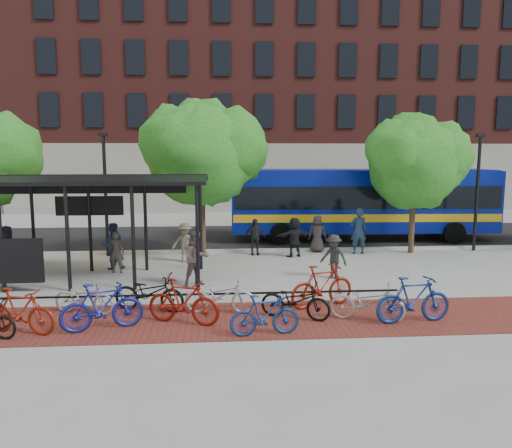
{
  "coord_description": "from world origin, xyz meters",
  "views": [
    {
      "loc": [
        -2.32,
        -17.45,
        4.28
      ],
      "look_at": [
        -0.9,
        1.42,
        1.6
      ],
      "focal_mm": 35.0,
      "sensor_mm": 36.0,
      "label": 1
    }
  ],
  "objects": [
    {
      "name": "ground",
      "position": [
        0.0,
        0.0,
        0.0
      ],
      "size": [
        160.0,
        160.0,
        0.0
      ],
      "primitive_type": "plane",
      "color": "#9E9E99",
      "rests_on": "ground"
    },
    {
      "name": "asphalt_street",
      "position": [
        0.0,
        8.0,
        0.01
      ],
      "size": [
        160.0,
        8.0,
        0.01
      ],
      "primitive_type": "cube",
      "color": "black",
      "rests_on": "ground"
    },
    {
      "name": "curb",
      "position": [
        0.0,
        4.0,
        0.06
      ],
      "size": [
        160.0,
        0.25,
        0.12
      ],
      "primitive_type": "cube",
      "color": "#B7B7B2",
      "rests_on": "ground"
    },
    {
      "name": "brick_strip",
      "position": [
        -2.0,
        -5.0,
        0.0
      ],
      "size": [
        24.0,
        3.0,
        0.01
      ],
      "primitive_type": "cube",
      "color": "maroon",
      "rests_on": "ground"
    },
    {
      "name": "bike_rack_rail",
      "position": [
        -3.3,
        -4.1,
        0.0
      ],
      "size": [
        12.0,
        0.05,
        0.95
      ],
      "primitive_type": "cube",
      "color": "black",
      "rests_on": "ground"
    },
    {
      "name": "building_brick",
      "position": [
        10.0,
        26.0,
        10.0
      ],
      "size": [
        55.0,
        14.0,
        20.0
      ],
      "primitive_type": "cube",
      "color": "#5C2420",
      "rests_on": "ground"
    },
    {
      "name": "building_tower",
      "position": [
        -16.0,
        40.0,
        15.0
      ],
      "size": [
        22.0,
        22.0,
        30.0
      ],
      "primitive_type": "cube",
      "color": "#7A664C",
      "rests_on": "ground"
    },
    {
      "name": "bus_shelter",
      "position": [
        -8.13,
        -0.48,
        3.0
      ],
      "size": [
        10.6,
        3.07,
        3.6
      ],
      "color": "black",
      "rests_on": "ground"
    },
    {
      "name": "tree_b",
      "position": [
        -2.9,
        3.35,
        4.46
      ],
      "size": [
        5.15,
        4.2,
        6.47
      ],
      "color": "#382619",
      "rests_on": "ground"
    },
    {
      "name": "tree_c",
      "position": [
        6.09,
        3.35,
        4.05
      ],
      "size": [
        4.66,
        3.8,
        5.92
      ],
      "color": "#382619",
      "rests_on": "ground"
    },
    {
      "name": "lamp_post_left",
      "position": [
        -7.0,
        3.6,
        2.75
      ],
      "size": [
        0.35,
        0.2,
        5.12
      ],
      "color": "black",
      "rests_on": "ground"
    },
    {
      "name": "lamp_post_right",
      "position": [
        9.0,
        3.6,
        2.75
      ],
      "size": [
        0.35,
        0.2,
        5.12
      ],
      "color": "black",
      "rests_on": "ground"
    },
    {
      "name": "bus",
      "position": [
        4.81,
        6.88,
        2.01
      ],
      "size": [
        13.06,
        3.51,
        3.5
      ],
      "rotation": [
        0.0,
        0.0,
        -0.04
      ],
      "color": "navy",
      "rests_on": "ground"
    },
    {
      "name": "bike_1",
      "position": [
        -7.07,
        -5.62,
        0.56
      ],
      "size": [
        1.94,
        1.05,
        1.12
      ],
      "primitive_type": "imported",
      "rotation": [
        0.0,
        0.0,
        1.27
      ],
      "color": "maroon",
      "rests_on": "ground"
    },
    {
      "name": "bike_2",
      "position": [
        -5.96,
        -4.16,
        0.46
      ],
      "size": [
        1.84,
        1.09,
        0.92
      ],
      "primitive_type": "imported",
      "rotation": [
        0.0,
        0.0,
        1.28
      ],
      "color": "#A8A8AB",
      "rests_on": "ground"
    },
    {
      "name": "bike_3",
      "position": [
        -5.18,
        -5.51,
        0.59
      ],
      "size": [
        2.06,
        1.13,
        1.19
      ],
      "primitive_type": "imported",
      "rotation": [
        0.0,
        0.0,
        1.88
      ],
      "color": "navy",
      "rests_on": "ground"
    },
    {
      "name": "bike_4",
      "position": [
        -4.23,
        -4.09,
        0.52
      ],
      "size": [
        2.11,
        1.22,
        1.05
      ],
      "primitive_type": "imported",
      "rotation": [
        0.0,
        0.0,
        1.29
      ],
      "color": "black",
      "rests_on": "ground"
    },
    {
      "name": "bike_5",
      "position": [
        -3.24,
        -5.2,
        0.58
      ],
      "size": [
        2.01,
        1.23,
        1.17
      ],
      "primitive_type": "imported",
      "rotation": [
        0.0,
        0.0,
        1.19
      ],
      "color": "maroon",
      "rests_on": "ground"
    },
    {
      "name": "bike_6",
      "position": [
        -2.31,
        -4.41,
        0.5
      ],
      "size": [
        1.97,
        0.92,
        1.0
      ],
      "primitive_type": "imported",
      "rotation": [
        0.0,
        0.0,
        1.43
      ],
      "color": "#BBBBBE",
      "rests_on": "ground"
    },
    {
      "name": "bike_7",
      "position": [
        -1.27,
        -6.17,
        0.5
      ],
      "size": [
        1.72,
        0.67,
        1.0
      ],
      "primitive_type": "imported",
      "rotation": [
        0.0,
        0.0,
        1.69
      ],
      "color": "navy",
      "rests_on": "ground"
    },
    {
      "name": "bike_8",
      "position": [
        -0.36,
        -5.02,
        0.49
      ],
      "size": [
        1.97,
        1.36,
        0.98
      ],
      "primitive_type": "imported",
      "rotation": [
        0.0,
        0.0,
        1.15
      ],
      "color": "black",
      "rests_on": "ground"
    },
    {
      "name": "bike_9",
      "position": [
        0.55,
        -4.05,
        0.61
      ],
      "size": [
        2.09,
        1.29,
        1.22
      ],
      "primitive_type": "imported",
      "rotation": [
        0.0,
        0.0,
        1.96
      ],
      "color": "maroon",
      "rests_on": "ground"
    },
    {
      "name": "bike_10",
      "position": [
        1.47,
        -5.3,
        0.5
      ],
      "size": [
        2.03,
        1.26,
        1.01
      ],
      "primitive_type": "imported",
      "rotation": [
        0.0,
        0.0,
        1.23
      ],
      "color": "#9E9DA0",
      "rests_on": "ground"
    },
    {
      "name": "bike_11",
      "position": [
        2.58,
        -5.55,
        0.61
      ],
      "size": [
        2.07,
        0.82,
        1.21
      ],
      "primitive_type": "imported",
      "rotation": [
        0.0,
        0.0,
        1.7
      ],
      "color": "navy",
      "rests_on": "ground"
    },
    {
      "name": "pedestrian_0",
      "position": [
        -9.75,
        0.33,
        0.89
      ],
      "size": [
        0.95,
        0.7,
        1.78
      ],
      "primitive_type": "imported",
      "rotation": [
        0.0,
        0.0,
        0.17
      ],
      "color": "black",
      "rests_on": "ground"
    },
    {
      "name": "pedestrian_1",
      "position": [
        -6.01,
        0.49,
        0.77
      ],
      "size": [
        0.62,
        0.47,
        1.53
      ],
      "primitive_type": "imported",
      "rotation": [
        0.0,
        0.0,
        2.94
      ],
      "color": "#423C35",
      "rests_on": "ground"
    },
    {
      "name": "pedestrian_2",
      "position": [
        -6.27,
        1.13,
        0.87
      ],
      "size": [
        1.0,
        0.88,
        1.74
      ],
      "primitive_type": "imported",
      "rotation": [
        0.0,
        0.0,
        3.45
      ],
      "color": "#212F4E",
      "rests_on": "ground"
    },
    {
      "name": "pedestrian_3",
      "position": [
        -3.68,
        2.1,
        0.79
      ],
      "size": [
        1.03,
        0.61,
        1.57
      ],
      "primitive_type": "imported",
      "rotation": [
        0.0,
        0.0,
        0.03
      ],
      "color": "brown",
      "rests_on": "ground"
    },
    {
      "name": "pedestrian_4",
      "position": [
        -0.82,
        3.37,
        0.78
      ],
      "size": [
        0.93,
        0.44,
        1.55
      ],
      "primitive_type": "imported",
      "rotation": [
        0.0,
        0.0,
        6.35
      ],
      "color": "black",
      "rests_on": "ground"
    },
    {
      "name": "pedestrian_5",
      "position": [
        0.81,
        2.85,
        0.83
      ],
      "size": [
        1.61,
        0.98,
        1.66
      ],
      "primitive_type": "imported",
      "rotation": [
        0.0,
        0.0,
        3.49
      ],
      "color": "black",
      "rests_on": "ground"
    },
    {
      "name": "pedestrian_6",
      "position": [
        1.98,
        3.8,
        0.81
      ],
      "size": [
        0.88,
        0.67,
        1.62
      ],
      "primitive_type": "imported",
      "rotation": [
        0.0,
        0.0,
        2.92
      ],
      "color": "#38302D",
      "rests_on": "ground"
    },
    {
      "name": "pedestrian_7",
      "position": [
        3.64,
        3.25,
        0.99
      ],
      "size": [
        0.75,
        0.52,
        1.98
      ],
      "primitive_type": "imported",
      "rotation": [
        0.0,
        0.0,
        3.21
      ],
      "color": "#1F3049",
      "rests_on": "ground"
    },
    {
      "name": "pedestrian_8",
      "position": [
        -3.05,
        -1.5,
        0.91
      ],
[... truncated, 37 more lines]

